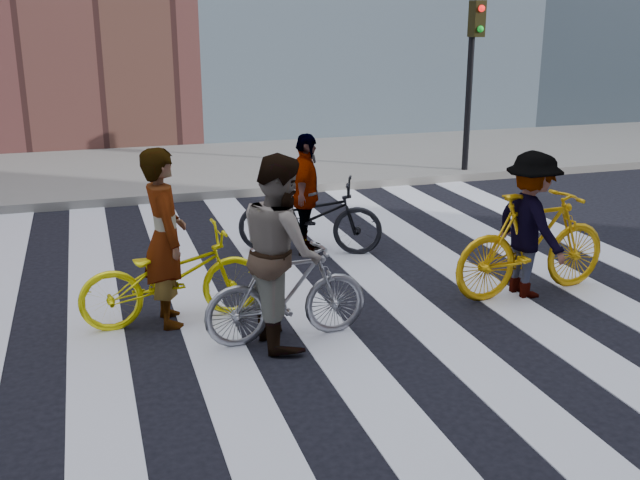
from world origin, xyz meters
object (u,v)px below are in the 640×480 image
bike_dark_rear (310,216)px  rider_rear (306,195)px  rider_right (530,225)px  bike_silver_mid (287,293)px  rider_mid (281,250)px  bike_yellow_left (172,277)px  traffic_signal (473,59)px  rider_left (165,238)px  bike_yellow_right (533,244)px

bike_dark_rear → rider_rear: bearing=113.2°
bike_dark_rear → rider_right: 2.95m
rider_rear → rider_right: bearing=-115.8°
bike_silver_mid → rider_right: 2.97m
bike_silver_mid → rider_rear: rider_rear is taller
rider_mid → bike_dark_rear: bearing=-24.4°
rider_mid → bike_yellow_left: bearing=47.8°
rider_right → traffic_signal: bearing=-27.1°
rider_right → rider_rear: (-1.95, 2.24, -0.02)m
traffic_signal → rider_left: traffic_signal is taller
bike_yellow_left → bike_yellow_right: bearing=-99.7°
rider_rear → rider_left: bearing=155.2°
traffic_signal → bike_yellow_left: 8.61m
traffic_signal → bike_silver_mid: traffic_signal is taller
rider_left → rider_mid: 1.28m
rider_left → rider_right: 4.00m
bike_dark_rear → rider_mid: rider_mid is taller
rider_left → rider_right: rider_left is taller
rider_left → bike_silver_mid: bearing=-131.1°
traffic_signal → rider_left: (-6.40, -5.52, -1.36)m
rider_mid → rider_right: bearing=-84.7°
bike_yellow_right → rider_right: (-0.05, 0.00, 0.22)m
bike_yellow_left → bike_yellow_right: bike_yellow_right is taller
rider_right → bike_yellow_left: bearing=79.1°
bike_silver_mid → rider_left: (-1.05, 0.80, 0.43)m
bike_yellow_right → bike_dark_rear: 2.97m
rider_right → rider_left: bearing=79.2°
bike_silver_mid → rider_rear: 2.82m
rider_left → rider_rear: rider_left is taller
bike_silver_mid → rider_left: rider_left is taller
rider_left → rider_mid: (1.00, -0.80, 0.01)m
bike_silver_mid → bike_yellow_right: (2.98, 0.39, 0.11)m
bike_yellow_left → rider_mid: 1.32m
rider_left → rider_rear: 2.73m
bike_silver_mid → bike_yellow_right: bike_yellow_right is taller
traffic_signal → bike_dark_rear: 5.96m
traffic_signal → rider_left: bearing=-139.2°
bike_yellow_left → rider_rear: rider_rear is taller
traffic_signal → bike_silver_mid: (-5.35, -6.32, -1.79)m
bike_silver_mid → bike_dark_rear: (1.03, 2.63, 0.02)m
bike_dark_rear → rider_rear: (-0.05, 0.00, 0.30)m
bike_yellow_right → rider_right: 0.23m
bike_dark_rear → rider_mid: size_ratio=1.04×
bike_dark_rear → rider_left: rider_left is taller
bike_dark_rear → bike_yellow_right: bearing=-115.8°
traffic_signal → bike_yellow_right: (-2.38, -5.93, -1.68)m
bike_yellow_right → rider_left: bearing=79.3°
bike_silver_mid → traffic_signal: bearing=-42.4°
rider_left → bike_yellow_right: bearing=-99.6°
traffic_signal → bike_silver_mid: 8.48m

